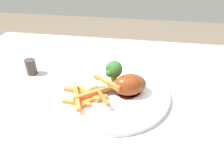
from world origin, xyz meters
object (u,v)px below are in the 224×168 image
object	(u,v)px
dinner_plate	(112,92)
chicken_drumstick_far	(129,84)
dining_table	(135,131)
broccoli_floret_front	(113,70)
chicken_drumstick_near	(125,86)
pepper_shaker	(31,67)
carrot_fries_pile	(91,93)

from	to	relation	value
dinner_plate	chicken_drumstick_far	size ratio (longest dim) A/B	2.29
dining_table	broccoli_floret_front	world-z (taller)	broccoli_floret_front
dining_table	chicken_drumstick_near	size ratio (longest dim) A/B	9.29
dinner_plate	pepper_shaker	distance (m)	0.26
broccoli_floret_front	dinner_plate	bearing A→B (deg)	-85.91
dinner_plate	chicken_drumstick_near	bearing A→B (deg)	-14.60
chicken_drumstick_far	pepper_shaker	bearing A→B (deg)	168.29
dining_table	chicken_drumstick_far	world-z (taller)	chicken_drumstick_far
chicken_drumstick_near	chicken_drumstick_far	distance (m)	0.01
chicken_drumstick_far	dining_table	bearing A→B (deg)	-45.63
dinner_plate	broccoli_floret_front	world-z (taller)	broccoli_floret_front
broccoli_floret_front	chicken_drumstick_near	bearing A→B (deg)	-45.38
broccoli_floret_front	chicken_drumstick_near	distance (m)	0.05
broccoli_floret_front	pepper_shaker	bearing A→B (deg)	171.89
carrot_fries_pile	chicken_drumstick_far	distance (m)	0.09
dining_table	pepper_shaker	world-z (taller)	pepper_shaker
dining_table	carrot_fries_pile	distance (m)	0.17
chicken_drumstick_near	chicken_drumstick_far	xyz separation A→B (m)	(0.01, 0.01, -0.00)
dinner_plate	carrot_fries_pile	world-z (taller)	carrot_fries_pile
dinner_plate	chicken_drumstick_far	bearing A→B (deg)	3.65
chicken_drumstick_far	chicken_drumstick_near	bearing A→B (deg)	-122.15
dining_table	dinner_plate	bearing A→B (deg)	160.55
dinner_plate	broccoli_floret_front	size ratio (longest dim) A/B	4.25
dining_table	chicken_drumstick_near	world-z (taller)	chicken_drumstick_near
chicken_drumstick_near	pepper_shaker	world-z (taller)	chicken_drumstick_near
pepper_shaker	dinner_plate	bearing A→B (deg)	-14.15
chicken_drumstick_far	carrot_fries_pile	bearing A→B (deg)	-157.61
broccoli_floret_front	chicken_drumstick_far	world-z (taller)	broccoli_floret_front
dining_table	chicken_drumstick_near	bearing A→B (deg)	155.83
dinner_plate	broccoli_floret_front	distance (m)	0.06
chicken_drumstick_near	dining_table	bearing A→B (deg)	-24.17
dinner_plate	pepper_shaker	xyz separation A→B (m)	(-0.25, 0.06, 0.02)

